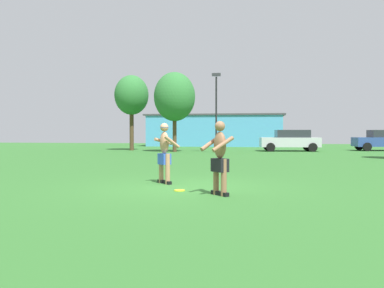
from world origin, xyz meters
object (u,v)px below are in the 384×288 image
player_with_cap (165,150)px  frisbee (179,190)px  car_silver_near_post (290,140)px  tree_right_field (132,96)px  lamp_post (216,104)px  tree_behind_players (175,97)px  car_blue_mid_lot (384,140)px  player_in_black (220,156)px

player_with_cap → frisbee: 1.74m
car_silver_near_post → tree_right_field: (-12.05, -0.52, 3.42)m
frisbee → lamp_post: (-0.86, 18.58, 3.37)m
lamp_post → tree_behind_players: 3.12m
car_silver_near_post → lamp_post: size_ratio=0.81×
player_with_cap → car_silver_near_post: size_ratio=0.38×
lamp_post → tree_behind_players: (-3.03, 0.49, 0.55)m
frisbee → car_blue_mid_lot: bearing=63.7°
car_blue_mid_lot → lamp_post: bearing=-159.1°
lamp_post → tree_right_field: size_ratio=0.94×
car_silver_near_post → tree_right_field: tree_right_field is taller
frisbee → tree_right_field: tree_right_field is taller
car_blue_mid_lot → player_in_black: bearing=-113.8°
player_with_cap → tree_right_field: tree_right_field is taller
player_in_black → lamp_post: 19.38m
frisbee → tree_right_field: size_ratio=0.05×
player_with_cap → tree_behind_players: (-3.23, 17.74, 3.01)m
tree_right_field → tree_behind_players: bearing=-26.7°
player_in_black → tree_behind_players: 20.45m
tree_right_field → frisbee: bearing=-69.9°
player_in_black → car_blue_mid_lot: size_ratio=0.38×
player_in_black → tree_right_field: (-8.68, 21.51, 3.36)m
lamp_post → tree_behind_players: size_ratio=0.96×
lamp_post → player_in_black: bearing=-84.4°
player_with_cap → tree_right_field: size_ratio=0.29×
lamp_post → car_silver_near_post: bearing=29.0°
player_with_cap → frisbee: bearing=-63.4°
player_in_black → tree_right_field: 23.44m
player_in_black → tree_behind_players: size_ratio=0.29×
player_with_cap → lamp_post: (-0.20, 17.26, 2.46)m
player_in_black → car_blue_mid_lot: bearing=66.2°
player_with_cap → player_in_black: player_with_cap is taller
car_blue_mid_lot → lamp_post: lamp_post is taller
frisbee → car_silver_near_post: 21.95m
player_in_black → car_silver_near_post: 22.29m
car_blue_mid_lot → tree_behind_players: 16.29m
player_in_black → car_silver_near_post: size_ratio=0.38×
car_silver_near_post → car_blue_mid_lot: same height
player_with_cap → player_in_black: 2.52m
player_in_black → frisbee: player_in_black is taller
tree_right_field → car_silver_near_post: bearing=2.5°
player_with_cap → lamp_post: lamp_post is taller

